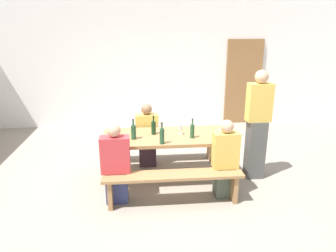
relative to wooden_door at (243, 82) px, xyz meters
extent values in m
plane|color=gray|center=(-2.20, -2.99, -1.05)|extent=(24.00, 24.00, 0.00)
cube|color=white|center=(-2.20, 0.14, 0.55)|extent=(14.00, 0.20, 3.20)
cube|color=olive|center=(0.00, 0.00, 0.00)|extent=(0.90, 0.06, 2.10)
cube|color=#9E7247|center=(-2.20, -2.99, -0.33)|extent=(2.01, 0.87, 0.05)
cylinder|color=#9E7247|center=(-3.12, -3.37, -0.70)|extent=(0.07, 0.07, 0.70)
cylinder|color=#9E7247|center=(-1.27, -3.37, -0.70)|extent=(0.07, 0.07, 0.70)
cylinder|color=#9E7247|center=(-3.12, -2.62, -0.70)|extent=(0.07, 0.07, 0.70)
cylinder|color=#9E7247|center=(-1.27, -2.62, -0.70)|extent=(0.07, 0.07, 0.70)
cube|color=#9E7247|center=(-2.20, -3.73, -0.62)|extent=(1.91, 0.30, 0.04)
cube|color=#9E7247|center=(-3.05, -3.73, -0.84)|extent=(0.06, 0.24, 0.41)
cube|color=#9E7247|center=(-1.34, -3.73, -0.84)|extent=(0.06, 0.24, 0.41)
cube|color=#9E7247|center=(-2.20, -2.26, -0.62)|extent=(1.91, 0.30, 0.04)
cube|color=#9E7247|center=(-3.05, -2.26, -0.84)|extent=(0.06, 0.24, 0.41)
cube|color=#9E7247|center=(-1.34, -2.26, -0.84)|extent=(0.06, 0.24, 0.41)
cylinder|color=#234C2D|center=(-2.72, -3.11, -0.20)|extent=(0.08, 0.08, 0.21)
cylinder|color=#234C2D|center=(-2.72, -3.11, -0.05)|extent=(0.03, 0.03, 0.09)
cylinder|color=black|center=(-2.72, -3.11, 0.00)|extent=(0.03, 0.03, 0.01)
cylinder|color=#234C2D|center=(-2.32, -3.35, -0.19)|extent=(0.07, 0.07, 0.23)
cylinder|color=#234C2D|center=(-2.32, -3.35, -0.03)|extent=(0.02, 0.02, 0.08)
cylinder|color=black|center=(-2.32, -3.35, 0.01)|extent=(0.03, 0.03, 0.01)
cylinder|color=#234C2D|center=(-1.84, -3.15, -0.20)|extent=(0.07, 0.07, 0.21)
cylinder|color=#234C2D|center=(-1.84, -3.15, -0.05)|extent=(0.02, 0.02, 0.08)
cylinder|color=black|center=(-1.84, -3.15, 0.00)|extent=(0.03, 0.03, 0.01)
cylinder|color=#143319|center=(-2.42, -2.92, -0.20)|extent=(0.07, 0.07, 0.21)
cylinder|color=#143319|center=(-2.42, -2.92, -0.05)|extent=(0.03, 0.03, 0.08)
cylinder|color=black|center=(-2.42, -2.92, 0.00)|extent=(0.03, 0.03, 0.01)
cylinder|color=silver|center=(-1.29, -3.26, -0.30)|extent=(0.06, 0.06, 0.01)
cylinder|color=silver|center=(-1.29, -3.26, -0.25)|extent=(0.01, 0.01, 0.08)
cone|color=maroon|center=(-1.29, -3.26, -0.17)|extent=(0.06, 0.06, 0.09)
cylinder|color=silver|center=(-1.42, -3.15, -0.30)|extent=(0.06, 0.06, 0.01)
cylinder|color=silver|center=(-1.42, -3.15, -0.25)|extent=(0.01, 0.01, 0.09)
cone|color=beige|center=(-1.42, -3.15, -0.17)|extent=(0.07, 0.07, 0.08)
cylinder|color=silver|center=(-1.99, -2.96, -0.30)|extent=(0.06, 0.06, 0.01)
cylinder|color=silver|center=(-1.99, -2.96, -0.26)|extent=(0.01, 0.01, 0.07)
cone|color=#D18C93|center=(-1.99, -2.96, -0.17)|extent=(0.06, 0.06, 0.10)
cylinder|color=silver|center=(-2.30, -2.77, -0.30)|extent=(0.06, 0.06, 0.01)
cylinder|color=silver|center=(-2.30, -2.77, -0.25)|extent=(0.01, 0.01, 0.08)
cone|color=#D18C93|center=(-2.30, -2.77, -0.17)|extent=(0.08, 0.08, 0.08)
cube|color=navy|center=(-2.97, -3.58, -0.83)|extent=(0.30, 0.24, 0.45)
cube|color=#C6383D|center=(-2.97, -3.58, -0.35)|extent=(0.39, 0.20, 0.51)
sphere|color=tan|center=(-2.97, -3.58, 0.00)|extent=(0.18, 0.18, 0.18)
cube|color=#475345|center=(-1.44, -3.58, -0.83)|extent=(0.27, 0.24, 0.45)
cube|color=gold|center=(-1.44, -3.58, -0.34)|extent=(0.36, 0.20, 0.51)
sphere|color=tan|center=(-1.44, -3.58, 0.01)|extent=(0.18, 0.18, 0.18)
cube|color=#3D2B38|center=(-2.50, -2.41, -0.83)|extent=(0.30, 0.24, 0.45)
cube|color=gold|center=(-2.50, -2.41, -0.36)|extent=(0.39, 0.20, 0.48)
sphere|color=#846047|center=(-2.50, -2.41, -0.02)|extent=(0.19, 0.19, 0.19)
cube|color=#4D4E4B|center=(-0.79, -3.03, -0.57)|extent=(0.28, 0.24, 0.95)
cube|color=gold|center=(-0.79, -3.03, 0.20)|extent=(0.37, 0.20, 0.59)
sphere|color=tan|center=(-0.79, -3.03, 0.60)|extent=(0.20, 0.20, 0.20)
camera|label=1|loc=(-2.63, -7.48, 1.27)|focal=32.85mm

